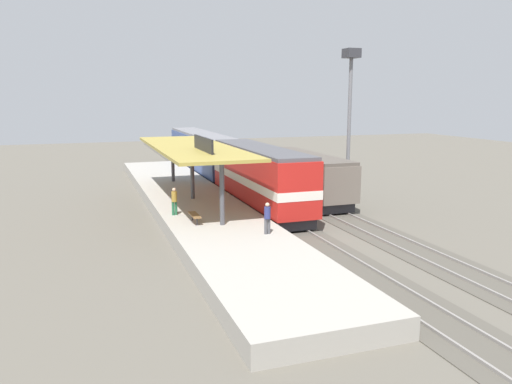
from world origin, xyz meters
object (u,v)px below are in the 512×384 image
object	(u,v)px
locomotive	(259,177)
light_mast	(350,93)
passenger_carriage_single	(202,153)
person_waiting	(267,217)
platform_bench	(195,215)
freight_car	(306,176)
person_walking	(174,200)

from	to	relation	value
locomotive	light_mast	size ratio (longest dim) A/B	1.23
passenger_carriage_single	person_waiting	world-z (taller)	passenger_carriage_single
platform_bench	light_mast	xyz separation A→B (m)	(13.80, 6.76, 7.05)
passenger_carriage_single	freight_car	xyz separation A→B (m)	(4.60, -15.91, -0.34)
passenger_carriage_single	locomotive	bearing A→B (deg)	-90.00
freight_car	person_waiting	world-z (taller)	freight_car
locomotive	person_waiting	bearing A→B (deg)	-107.11
platform_bench	person_walking	xyz separation A→B (m)	(-0.75, 2.33, 0.51)
platform_bench	passenger_carriage_single	size ratio (longest dim) A/B	0.08
passenger_carriage_single	platform_bench	bearing A→B (deg)	-104.26
freight_car	light_mast	distance (m)	7.24
freight_car	light_mast	xyz separation A→B (m)	(3.20, -0.94, 6.43)
locomotive	freight_car	world-z (taller)	locomotive
freight_car	light_mast	world-z (taller)	light_mast
locomotive	light_mast	world-z (taller)	light_mast
light_mast	person_walking	bearing A→B (deg)	-163.07
platform_bench	freight_car	bearing A→B (deg)	36.00
freight_car	person_waiting	size ratio (longest dim) A/B	7.02
platform_bench	passenger_carriage_single	distance (m)	24.38
light_mast	person_waiting	size ratio (longest dim) A/B	6.84
locomotive	person_walking	size ratio (longest dim) A/B	8.44
passenger_carriage_single	person_walking	xyz separation A→B (m)	(-6.75, -21.28, -0.46)
light_mast	person_waiting	xyz separation A→B (m)	(-10.66, -10.43, -6.54)
platform_bench	passenger_carriage_single	bearing A→B (deg)	75.74
freight_car	person_waiting	distance (m)	13.60
platform_bench	freight_car	world-z (taller)	freight_car
passenger_carriage_single	person_waiting	size ratio (longest dim) A/B	11.70
passenger_carriage_single	freight_car	size ratio (longest dim) A/B	1.67
platform_bench	passenger_carriage_single	xyz separation A→B (m)	(6.00, 23.61, 0.97)
freight_car	person_waiting	xyz separation A→B (m)	(-7.46, -11.37, -0.12)
platform_bench	person_walking	size ratio (longest dim) A/B	0.99
locomotive	passenger_carriage_single	bearing A→B (deg)	90.00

